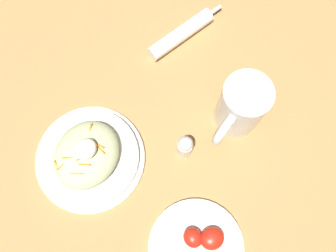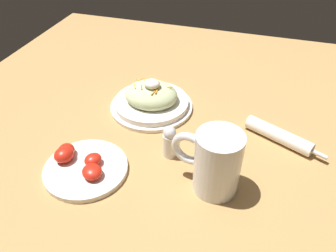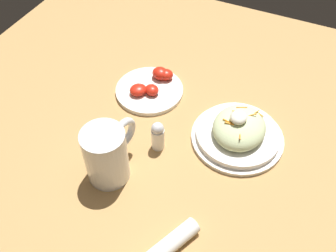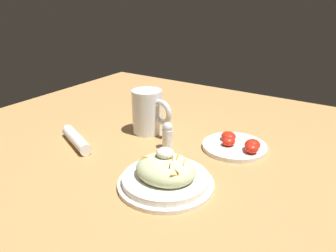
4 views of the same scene
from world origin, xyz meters
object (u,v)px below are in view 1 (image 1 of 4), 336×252
salad_plate (88,156)px  salt_shaker (185,147)px  beer_mug (240,108)px  napkin_roll (181,34)px  tomato_plate (194,250)px

salad_plate → salt_shaker: size_ratio=2.79×
salad_plate → beer_mug: size_ratio=1.52×
salad_plate → salt_shaker: salad_plate is taller
beer_mug → salt_shaker: size_ratio=1.83×
napkin_roll → salt_shaker: salt_shaker is taller
tomato_plate → salt_shaker: bearing=-148.4°
beer_mug → salt_shaker: bearing=-29.3°
napkin_roll → tomato_plate: tomato_plate is taller
beer_mug → tomato_plate: size_ratio=0.80×
salad_plate → napkin_roll: salad_plate is taller
beer_mug → salt_shaker: 0.14m
salad_plate → tomato_plate: bearing=76.3°
salad_plate → tomato_plate: salad_plate is taller
napkin_roll → beer_mug: bearing=56.9°
beer_mug → salt_shaker: beer_mug is taller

